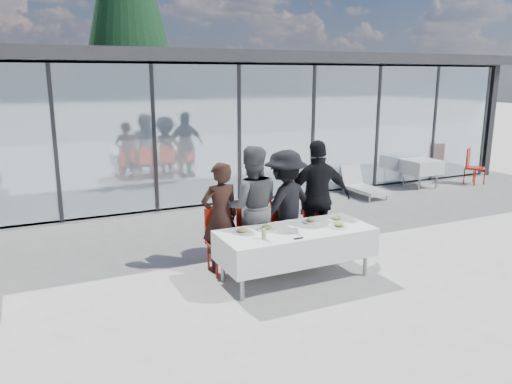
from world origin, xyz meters
The scene contains 24 objects.
ground centered at (0.00, 0.00, 0.00)m, with size 90.00×90.00×0.00m, color #9F9C96.
pavilion centered at (2.00, 8.16, 2.15)m, with size 14.80×8.80×3.44m.
treeline centered at (-2.00, 28.00, 2.20)m, with size 62.50×2.00×4.40m.
dining_table centered at (0.03, -0.36, 0.54)m, with size 2.26×0.96×0.75m.
diner_a centered at (-0.83, 0.42, 0.84)m, with size 0.61×0.61×1.68m, color black.
diner_chair_a centered at (-0.83, 0.39, 0.54)m, with size 0.44×0.44×0.97m.
diner_b centered at (-0.32, 0.42, 0.95)m, with size 0.92×0.92×1.89m, color #505050.
diner_chair_b centered at (-0.32, 0.39, 0.54)m, with size 0.44×0.44×0.97m.
diner_c centered at (0.28, 0.42, 0.90)m, with size 1.16×1.16×1.79m, color black.
diner_chair_c centered at (0.28, 0.39, 0.54)m, with size 0.44×0.44×0.97m.
diner_d centered at (0.88, 0.42, 0.96)m, with size 1.12×1.12×1.91m, color black.
diner_chair_d centered at (0.88, 0.39, 0.54)m, with size 0.44×0.44×0.97m.
plate_a centered at (-0.72, -0.17, 0.77)m, with size 0.28×0.28×0.07m.
plate_b centered at (-0.35, -0.18, 0.77)m, with size 0.28×0.28×0.07m.
plate_c centered at (0.43, -0.13, 0.77)m, with size 0.28×0.28×0.07m.
plate_d centered at (0.84, -0.22, 0.77)m, with size 0.28×0.28×0.07m.
plate_extra centered at (0.66, -0.52, 0.77)m, with size 0.28×0.28×0.07m.
juice_bottle centered at (-0.58, -0.55, 0.82)m, with size 0.06×0.06×0.14m, color #7AAF49.
drinking_glasses centered at (-0.05, -0.54, 0.80)m, with size 0.07×0.07×0.10m.
folded_eyeglasses centered at (-0.14, -0.74, 0.76)m, with size 0.14×0.03×0.01m, color black.
spare_table_right centered at (6.12, 3.62, 0.55)m, with size 0.86×0.86×0.74m.
spare_chair_a centered at (7.68, 3.33, 0.54)m, with size 0.61×0.61×0.97m.
spare_chair_b centered at (5.88, 4.32, 0.54)m, with size 0.62×0.62×0.97m.
lounger centered at (4.12, 3.56, 0.26)m, with size 0.62×1.34×0.72m.
Camera 1 is at (-3.42, -6.34, 2.92)m, focal length 35.00 mm.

